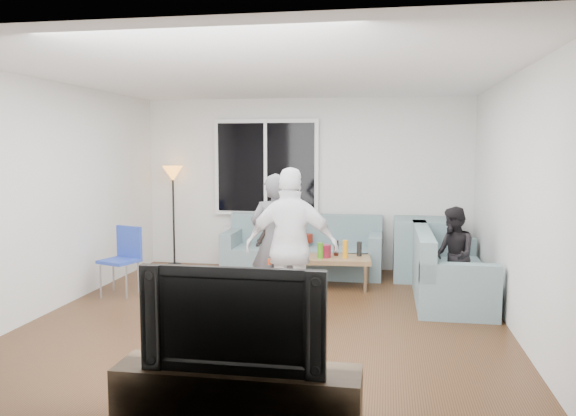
% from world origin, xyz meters
% --- Properties ---
extents(floor, '(5.00, 5.50, 0.04)m').
position_xyz_m(floor, '(0.00, 0.00, -0.02)').
color(floor, '#56351C').
rests_on(floor, ground).
extents(ceiling, '(5.00, 5.50, 0.04)m').
position_xyz_m(ceiling, '(0.00, 0.00, 2.62)').
color(ceiling, white).
rests_on(ceiling, ground).
extents(wall_back, '(5.00, 0.04, 2.60)m').
position_xyz_m(wall_back, '(0.00, 2.77, 1.30)').
color(wall_back, silver).
rests_on(wall_back, ground).
extents(wall_front, '(5.00, 0.04, 2.60)m').
position_xyz_m(wall_front, '(0.00, -2.77, 1.30)').
color(wall_front, silver).
rests_on(wall_front, ground).
extents(wall_left, '(0.04, 5.50, 2.60)m').
position_xyz_m(wall_left, '(-2.52, 0.00, 1.30)').
color(wall_left, silver).
rests_on(wall_left, ground).
extents(wall_right, '(0.04, 5.50, 2.60)m').
position_xyz_m(wall_right, '(2.52, 0.00, 1.30)').
color(wall_right, silver).
rests_on(wall_right, ground).
extents(window_frame, '(1.62, 0.06, 1.47)m').
position_xyz_m(window_frame, '(-0.60, 2.69, 1.55)').
color(window_frame, white).
rests_on(window_frame, wall_back).
extents(window_glass, '(1.50, 0.02, 1.35)m').
position_xyz_m(window_glass, '(-0.60, 2.65, 1.55)').
color(window_glass, black).
rests_on(window_glass, window_frame).
extents(window_mullion, '(0.05, 0.03, 1.35)m').
position_xyz_m(window_mullion, '(-0.60, 2.64, 1.55)').
color(window_mullion, white).
rests_on(window_mullion, window_frame).
extents(radiator, '(1.30, 0.12, 0.62)m').
position_xyz_m(radiator, '(-0.60, 2.65, 0.31)').
color(radiator, silver).
rests_on(radiator, floor).
extents(potted_plant, '(0.24, 0.21, 0.38)m').
position_xyz_m(potted_plant, '(-0.15, 2.62, 0.81)').
color(potted_plant, '#336E2C').
rests_on(potted_plant, radiator).
extents(vase, '(0.20, 0.20, 0.17)m').
position_xyz_m(vase, '(-0.81, 2.62, 0.71)').
color(vase, silver).
rests_on(vase, radiator).
extents(sofa_back_section, '(2.30, 0.85, 0.85)m').
position_xyz_m(sofa_back_section, '(0.03, 2.27, 0.42)').
color(sofa_back_section, slate).
rests_on(sofa_back_section, floor).
extents(sofa_right_section, '(2.00, 0.85, 0.85)m').
position_xyz_m(sofa_right_section, '(2.02, 1.18, 0.42)').
color(sofa_right_section, slate).
rests_on(sofa_right_section, floor).
extents(sofa_corner, '(0.85, 0.85, 0.85)m').
position_xyz_m(sofa_corner, '(1.77, 2.27, 0.42)').
color(sofa_corner, slate).
rests_on(sofa_corner, floor).
extents(cushion_yellow, '(0.44, 0.40, 0.14)m').
position_xyz_m(cushion_yellow, '(-0.33, 2.25, 0.51)').
color(cushion_yellow, orange).
rests_on(cushion_yellow, sofa_back_section).
extents(cushion_red, '(0.43, 0.39, 0.13)m').
position_xyz_m(cushion_red, '(-0.06, 2.33, 0.51)').
color(cushion_red, maroon).
rests_on(cushion_red, sofa_back_section).
extents(coffee_table, '(1.15, 0.69, 0.40)m').
position_xyz_m(coffee_table, '(0.49, 1.57, 0.20)').
color(coffee_table, '#9F764D').
rests_on(coffee_table, floor).
extents(pitcher, '(0.17, 0.17, 0.17)m').
position_xyz_m(pitcher, '(0.43, 1.52, 0.49)').
color(pitcher, maroon).
rests_on(pitcher, coffee_table).
extents(side_chair, '(0.51, 0.51, 0.86)m').
position_xyz_m(side_chair, '(-2.05, 0.64, 0.43)').
color(side_chair, '#263DA4').
rests_on(side_chair, floor).
extents(floor_lamp, '(0.32, 0.32, 1.56)m').
position_xyz_m(floor_lamp, '(-2.05, 2.52, 0.78)').
color(floor_lamp, orange).
rests_on(floor_lamp, floor).
extents(player_left, '(0.58, 0.40, 1.56)m').
position_xyz_m(player_left, '(-0.01, 0.37, 0.78)').
color(player_left, '#515055').
rests_on(player_left, floor).
extents(player_right, '(0.97, 0.42, 1.65)m').
position_xyz_m(player_right, '(0.28, -0.20, 0.83)').
color(player_right, white).
rests_on(player_right, floor).
extents(spectator_right, '(0.55, 0.64, 1.16)m').
position_xyz_m(spectator_right, '(2.02, 0.93, 0.58)').
color(spectator_right, black).
rests_on(spectator_right, floor).
extents(spectator_back, '(0.84, 0.58, 1.19)m').
position_xyz_m(spectator_back, '(-0.29, 2.30, 0.59)').
color(spectator_back, black).
rests_on(spectator_back, floor).
extents(tv_console, '(1.60, 0.40, 0.44)m').
position_xyz_m(tv_console, '(0.30, -2.50, 0.22)').
color(tv_console, '#372A1B').
rests_on(tv_console, floor).
extents(television, '(1.18, 0.15, 0.68)m').
position_xyz_m(television, '(0.30, -2.50, 0.78)').
color(television, black).
rests_on(television, tv_console).
extents(bottle_d, '(0.07, 0.07, 0.24)m').
position_xyz_m(bottle_d, '(0.71, 1.50, 0.52)').
color(bottle_d, orange).
rests_on(bottle_d, coffee_table).
extents(bottle_a, '(0.07, 0.07, 0.23)m').
position_xyz_m(bottle_a, '(0.14, 1.65, 0.51)').
color(bottle_a, orange).
rests_on(bottle_a, coffee_table).
extents(bottle_c, '(0.07, 0.07, 0.21)m').
position_xyz_m(bottle_c, '(0.57, 1.68, 0.50)').
color(bottle_c, black).
rests_on(bottle_c, coffee_table).
extents(bottle_b, '(0.08, 0.08, 0.21)m').
position_xyz_m(bottle_b, '(0.39, 1.44, 0.50)').
color(bottle_b, '#479D1C').
rests_on(bottle_b, coffee_table).
extents(bottle_e, '(0.07, 0.07, 0.20)m').
position_xyz_m(bottle_e, '(0.88, 1.69, 0.50)').
color(bottle_e, black).
rests_on(bottle_e, coffee_table).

